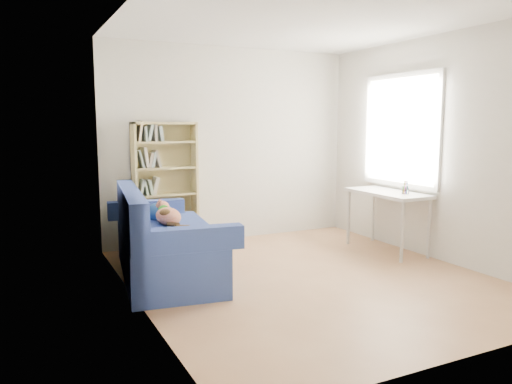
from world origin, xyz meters
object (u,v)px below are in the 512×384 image
bookshelf (165,191)px  pen_cup (406,189)px  sofa (163,243)px  desk (387,198)px

bookshelf → pen_cup: 2.96m
pen_cup → bookshelf: bearing=147.6°
sofa → bookshelf: 1.25m
desk → pen_cup: 0.29m
desk → bookshelf: bearing=151.2°
desk → pen_cup: pen_cup is taller
desk → pen_cup: size_ratio=6.82×
bookshelf → desk: bookshelf is taller
pen_cup → sofa: bearing=171.0°
sofa → bookshelf: (0.36, 1.13, 0.39)m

